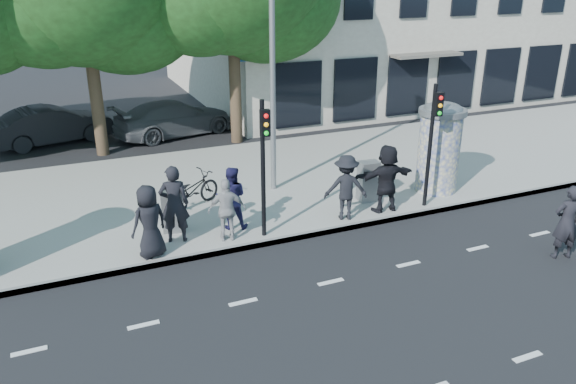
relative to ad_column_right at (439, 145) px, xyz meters
name	(u,v)px	position (x,y,z in m)	size (l,w,h in m)	color
ground	(364,316)	(-5.20, -4.70, -1.54)	(120.00, 120.00, 0.00)	black
sidewalk	(240,186)	(-5.20, 2.80, -1.46)	(40.00, 8.00, 0.15)	gray
curb	(291,238)	(-5.20, -1.15, -1.46)	(40.00, 0.10, 0.16)	slate
lane_dash_far	(331,282)	(-5.20, -3.30, -1.53)	(32.00, 0.12, 0.01)	silver
ad_column_right	(439,145)	(0.00, 0.00, 0.00)	(1.36, 1.36, 2.65)	beige
traffic_pole_near	(264,156)	(-5.80, -0.91, 0.69)	(0.22, 0.31, 3.40)	black
traffic_pole_far	(432,134)	(-1.00, -0.91, 0.69)	(0.22, 0.31, 3.40)	black
street_lamp	(273,29)	(-4.40, 1.93, 3.26)	(0.25, 0.93, 8.00)	slate
ped_a	(149,222)	(-8.55, -0.85, -0.53)	(0.84, 0.55, 1.72)	black
ped_b	(174,204)	(-7.86, -0.30, -0.43)	(0.70, 0.46, 1.92)	black
ped_c	(231,198)	(-6.38, -0.12, -0.58)	(0.79, 0.62, 1.62)	#1D1B45
ped_d	(346,187)	(-3.47, -0.74, -0.51)	(1.13, 0.65, 1.75)	black
ped_e	(227,210)	(-6.70, -0.74, -0.60)	(0.92, 0.52, 1.57)	#999A9C
ped_f	(387,178)	(-2.22, -0.72, -0.46)	(1.73, 0.62, 1.86)	black
man_road	(567,222)	(0.28, -4.41, -0.64)	(0.66, 0.43, 1.80)	black
bicycle	(192,190)	(-6.99, 1.58, -0.90)	(1.87, 0.65, 0.98)	black
cabinet_left	(173,210)	(-7.79, 0.28, -0.83)	(0.53, 0.38, 1.11)	slate
cabinet_right	(368,181)	(-2.28, 0.10, -0.81)	(0.55, 0.40, 1.15)	gray
car_mid	(52,125)	(-10.26, 10.21, -0.81)	(4.40, 1.53, 1.45)	black
car_right	(174,118)	(-5.70, 9.48, -0.83)	(4.86, 1.97, 1.41)	#484A4E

